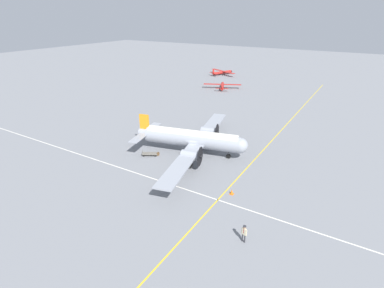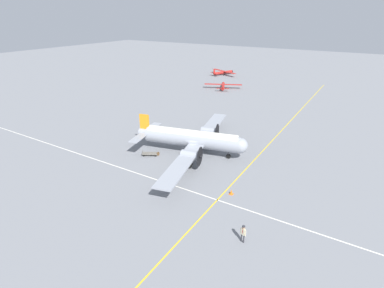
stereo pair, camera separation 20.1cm
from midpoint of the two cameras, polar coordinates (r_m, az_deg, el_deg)
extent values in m
plane|color=slate|center=(45.02, 0.13, -1.76)|extent=(300.00, 300.00, 0.00)
cube|color=gold|center=(41.63, 10.62, -4.44)|extent=(120.00, 0.16, 0.01)
cube|color=silver|center=(38.49, -6.89, -6.67)|extent=(0.16, 120.00, 0.01)
cylinder|color=#9399A3|center=(44.10, 0.13, 0.89)|extent=(5.44, 14.43, 2.32)
cylinder|color=silver|center=(43.86, 0.13, 1.66)|extent=(4.61, 13.60, 1.62)
sphere|color=#9399A3|center=(42.59, 9.28, -0.29)|extent=(2.20, 2.20, 2.20)
cylinder|color=#9399A3|center=(46.63, -8.23, 2.09)|extent=(1.86, 3.00, 1.28)
cube|color=orange|center=(46.29, -8.93, 4.03)|extent=(0.49, 1.56, 2.67)
cube|color=#9399A3|center=(46.73, -8.62, 2.27)|extent=(8.84, 3.31, 0.10)
cube|color=#9399A3|center=(43.92, 1.42, 0.38)|extent=(27.15, 8.30, 0.20)
cylinder|color=#9399A3|center=(47.99, 3.34, 2.45)|extent=(1.79, 2.66, 1.28)
cylinder|color=black|center=(47.69, 4.89, 2.26)|extent=(2.62, 0.64, 2.68)
sphere|color=black|center=(47.66, 5.03, 2.24)|extent=(0.45, 0.45, 0.45)
cylinder|color=#9399A3|center=(39.82, -0.21, -2.15)|extent=(1.79, 2.66, 1.28)
cylinder|color=black|center=(39.46, 1.63, -2.42)|extent=(2.62, 0.64, 2.68)
sphere|color=black|center=(39.43, 1.80, -2.44)|extent=(0.45, 0.45, 0.45)
cylinder|color=#4C4C51|center=(48.41, 3.03, 1.41)|extent=(0.18, 0.18, 0.93)
cylinder|color=black|center=(48.59, 3.02, 0.90)|extent=(0.54, 1.14, 1.10)
cylinder|color=#4C4C51|center=(40.33, -0.54, -3.35)|extent=(0.18, 0.18, 0.93)
cylinder|color=black|center=(40.54, -0.54, -3.93)|extent=(0.54, 1.14, 1.10)
cylinder|color=#4C4C51|center=(43.43, 7.12, -1.81)|extent=(0.14, 0.14, 0.87)
cylinder|color=black|center=(43.62, 7.10, -2.32)|extent=(0.33, 0.72, 0.70)
cylinder|color=#2D2D33|center=(29.06, 10.03, -17.37)|extent=(0.13, 0.13, 0.86)
cylinder|color=#2D2D33|center=(29.17, 9.61, -17.16)|extent=(0.13, 0.13, 0.86)
cube|color=beige|center=(28.63, 9.93, -16.12)|extent=(0.29, 0.45, 0.64)
sphere|color=tan|center=(28.34, 10.00, -15.40)|extent=(0.29, 0.29, 0.29)
cylinder|color=beige|center=(28.55, 10.36, -16.39)|extent=(0.10, 0.10, 0.61)
cylinder|color=beige|center=(28.76, 9.50, -15.97)|extent=(0.10, 0.10, 0.61)
cube|color=maroon|center=(28.52, 9.82, -16.11)|extent=(0.02, 0.05, 0.41)
cylinder|color=#2D2D33|center=(28.26, 10.02, -15.21)|extent=(0.36, 0.36, 0.07)
cube|color=brown|center=(44.55, -6.35, -1.88)|extent=(0.46, 0.19, 0.45)
cube|color=#4A3520|center=(44.44, -6.36, -1.58)|extent=(0.16, 0.13, 0.02)
cube|color=#6B665B|center=(44.66, -7.90, -1.80)|extent=(2.03, 2.50, 0.04)
cube|color=#6B665B|center=(44.75, -9.32, -1.49)|extent=(0.92, 0.55, 0.04)
cylinder|color=#6B665B|center=(45.23, -9.20, -1.36)|extent=(0.04, 0.04, 0.22)
cylinder|color=#6B665B|center=(44.37, -9.42, -1.89)|extent=(0.04, 0.04, 0.22)
cylinder|color=black|center=(44.96, -6.72, -1.77)|extent=(0.19, 0.27, 0.28)
cylinder|color=black|center=(44.23, -6.86, -2.23)|extent=(0.19, 0.27, 0.28)
cylinder|color=black|center=(45.24, -8.89, -1.74)|extent=(0.19, 0.27, 0.28)
cylinder|color=black|center=(44.51, -9.07, -2.19)|extent=(0.19, 0.27, 0.28)
cylinder|color=#B2231E|center=(84.85, 6.00, 10.92)|extent=(6.64, 3.63, 0.84)
sphere|color=black|center=(88.38, 6.05, 11.44)|extent=(0.76, 0.76, 0.76)
cube|color=#B2231E|center=(85.15, 6.02, 11.23)|extent=(5.28, 9.88, 0.08)
cube|color=#B2231E|center=(81.41, 5.96, 10.87)|extent=(0.58, 0.31, 1.10)
cube|color=#B2231E|center=(81.53, 5.95, 10.49)|extent=(1.89, 3.30, 0.04)
cylinder|color=black|center=(87.39, 6.02, 10.87)|extent=(0.29, 0.19, 0.28)
cylinder|color=#4C4C51|center=(87.37, 6.02, 10.94)|extent=(0.06, 0.06, 0.21)
cylinder|color=black|center=(84.64, 5.45, 10.47)|extent=(0.29, 0.19, 0.28)
cylinder|color=#4C4C51|center=(84.61, 5.45, 10.54)|extent=(0.06, 0.06, 0.21)
cylinder|color=black|center=(84.61, 6.50, 10.43)|extent=(0.29, 0.19, 0.28)
cylinder|color=#4C4C51|center=(84.59, 6.51, 10.50)|extent=(0.06, 0.06, 0.21)
cylinder|color=#B2231E|center=(104.71, 5.97, 13.38)|extent=(7.25, 4.06, 0.93)
sphere|color=black|center=(107.22, 7.66, 13.54)|extent=(0.83, 0.83, 0.83)
cube|color=#B2231E|center=(104.90, 6.16, 13.62)|extent=(5.91, 10.78, 0.08)
cube|color=#B2231E|center=(102.31, 4.33, 13.62)|extent=(0.63, 0.34, 1.20)
cube|color=#B2231E|center=(102.41, 4.32, 13.29)|extent=(2.11, 3.60, 0.04)
cylinder|color=black|center=(106.53, 7.11, 13.14)|extent=(0.29, 0.19, 0.28)
cylinder|color=#4C4C51|center=(106.51, 7.11, 13.19)|extent=(0.06, 0.06, 0.21)
cylinder|color=black|center=(105.21, 5.47, 13.07)|extent=(0.29, 0.19, 0.28)
cylinder|color=#4C4C51|center=(105.19, 5.48, 13.13)|extent=(0.06, 0.06, 0.21)
cylinder|color=black|center=(103.93, 6.07, 12.92)|extent=(0.29, 0.19, 0.28)
cylinder|color=#4C4C51|center=(103.91, 6.07, 12.98)|extent=(0.06, 0.06, 0.21)
cube|color=orange|center=(35.61, 7.63, -9.43)|extent=(0.47, 0.47, 0.03)
cone|color=orange|center=(35.46, 7.65, -9.03)|extent=(0.39, 0.39, 0.61)
camera|label=1|loc=(0.10, -89.87, 0.06)|focal=28.00mm
camera|label=2|loc=(0.10, 90.13, -0.06)|focal=28.00mm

